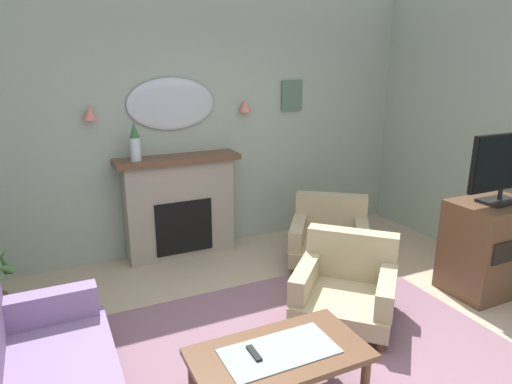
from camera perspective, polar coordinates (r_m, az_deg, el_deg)
name	(u,v)px	position (r m, az deg, el deg)	size (l,w,h in m)	color
floor	(313,376)	(3.63, 7.15, -21.85)	(6.45, 6.15, 0.10)	tan
wall_back	(194,121)	(5.29, -7.75, 8.74)	(6.45, 0.10, 3.00)	#93A393
patterned_rug	(299,354)	(3.73, 5.45, -19.51)	(3.20, 2.40, 0.01)	#7F5B6B
fireplace	(180,208)	(5.21, -9.46, -1.93)	(1.36, 0.36, 1.16)	gray
mantel_vase_centre	(135,142)	(4.90, -14.88, 5.99)	(0.11, 0.11, 0.40)	silver
wall_mirror	(171,104)	(5.11, -10.52, 10.75)	(0.96, 0.06, 0.56)	#B2BCC6
wall_sconce_left	(90,113)	(4.92, -20.04, 9.24)	(0.14, 0.14, 0.14)	#D17066
wall_sconce_right	(245,106)	(5.35, -1.39, 10.72)	(0.14, 0.14, 0.14)	#D17066
framed_picture	(292,95)	(5.69, 4.47, 11.92)	(0.28, 0.03, 0.36)	#4C6B56
coffee_table	(279,359)	(3.03, 2.91, -20.12)	(1.10, 0.60, 0.45)	brown
tv_remote	(254,354)	(2.96, -0.25, -19.53)	(0.04, 0.16, 0.02)	black
armchair_in_corner	(346,284)	(4.11, 11.23, -11.20)	(1.15, 1.15, 0.71)	tan
armchair_by_coffee_table	(330,235)	(5.13, 9.17, -5.38)	(1.13, 1.13, 0.71)	tan
tv_cabinet	(490,247)	(4.95, 27.17, -6.09)	(0.80, 0.58, 0.90)	brown
tv_flatscreen	(505,166)	(4.71, 28.62, 2.83)	(0.84, 0.24, 0.65)	black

